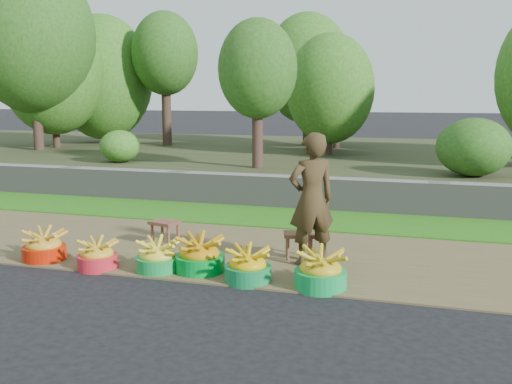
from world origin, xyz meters
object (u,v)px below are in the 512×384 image
(basin_c, at_px, (158,258))
(basin_d, at_px, (200,256))
(basin_f, at_px, (321,272))
(vendor_woman, at_px, (312,199))
(stool_left, at_px, (165,226))
(basin_a, at_px, (44,247))
(stool_right, at_px, (299,238))
(basin_b, at_px, (97,256))
(basin_e, at_px, (248,267))

(basin_c, distance_m, basin_d, 0.46)
(basin_c, bearing_deg, basin_f, -1.15)
(basin_f, height_order, vendor_woman, vendor_woman)
(basin_f, distance_m, stool_left, 2.41)
(basin_a, distance_m, basin_d, 1.90)
(stool_right, xyz_separation_m, vendor_woman, (0.18, -0.18, 0.50))
(basin_d, bearing_deg, basin_c, -166.48)
(stool_left, bearing_deg, basin_c, -69.05)
(basin_b, xyz_separation_m, vendor_woman, (2.24, 0.78, 0.61))
(basin_e, height_order, basin_f, basin_f)
(basin_b, relative_size, basin_c, 0.93)
(basin_f, height_order, stool_right, basin_f)
(basin_a, relative_size, vendor_woman, 0.33)
(basin_c, xyz_separation_m, stool_left, (-0.38, 1.00, 0.11))
(basin_d, xyz_separation_m, basin_e, (0.59, -0.15, -0.02))
(basin_b, height_order, vendor_woman, vendor_woman)
(basin_c, height_order, basin_e, basin_e)
(basin_b, distance_m, vendor_woman, 2.45)
(basin_b, height_order, basin_e, basin_e)
(basin_b, height_order, stool_left, basin_b)
(basin_c, relative_size, basin_e, 0.99)
(stool_left, bearing_deg, basin_b, -105.79)
(basin_e, relative_size, stool_right, 1.19)
(basin_b, bearing_deg, vendor_woman, 19.30)
(basin_f, relative_size, vendor_woman, 0.35)
(basin_d, bearing_deg, stool_right, 39.88)
(basin_e, bearing_deg, basin_d, 165.37)
(stool_left, bearing_deg, vendor_woman, -8.83)
(basin_c, distance_m, vendor_woman, 1.80)
(basin_e, distance_m, stool_left, 1.77)
(basin_a, height_order, basin_c, basin_a)
(basin_f, distance_m, vendor_woman, 0.97)
(vendor_woman, bearing_deg, basin_f, 73.39)
(basin_c, xyz_separation_m, stool_right, (1.37, 0.88, 0.10))
(basin_c, relative_size, stool_left, 1.16)
(stool_right, bearing_deg, basin_d, -140.12)
(basin_d, height_order, basin_e, basin_d)
(stool_right, bearing_deg, stool_left, 176.24)
(basin_c, bearing_deg, vendor_woman, 24.18)
(basin_f, height_order, stool_left, basin_f)
(basin_b, bearing_deg, stool_left, 74.21)
(stool_right, bearing_deg, basin_e, -109.80)
(basin_d, xyz_separation_m, stool_left, (-0.83, 0.89, 0.09))
(basin_d, distance_m, stool_left, 1.22)
(basin_f, bearing_deg, vendor_woman, 108.26)
(basin_b, distance_m, basin_c, 0.69)
(basin_c, height_order, basin_f, basin_f)
(basin_a, distance_m, basin_e, 2.48)
(stool_left, relative_size, stool_right, 1.02)
(basin_e, distance_m, vendor_woman, 1.08)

